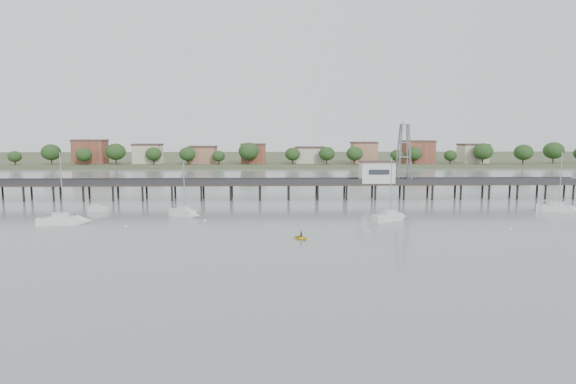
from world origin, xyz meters
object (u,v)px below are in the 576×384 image
Objects in this scene: sailboat_a at (69,221)px; sailboat_b at (187,213)px; sailboat_e at (563,209)px; lattice_tower at (404,154)px; yellow_dinghy at (301,239)px; white_tender at (98,209)px; sailboat_c at (393,217)px; pier at (274,184)px.

sailboat_b is at bearing 5.91° from sailboat_a.
lattice_tower is at bearing 168.39° from sailboat_e.
sailboat_b reaches higher than yellow_dinghy.
sailboat_b is 20.84m from white_tender.
sailboat_a is at bearing 151.01° from sailboat_c.
sailboat_c is 23.55m from yellow_dinghy.
pier is 9.68× the size of lattice_tower.
white_tender is at bearing -156.64° from sailboat_e.
sailboat_c is at bearing -108.30° from lattice_tower.
sailboat_a is at bearing -139.42° from pier.
lattice_tower is 36.01m from sailboat_e.
sailboat_b is 0.82× the size of sailboat_a.
sailboat_e is 59.74m from yellow_dinghy.
sailboat_b is (-16.87, -24.10, -3.14)m from pier.
sailboat_c is 1.11× the size of sailboat_b.
sailboat_b is 2.51× the size of white_tender.
pier is at bearing 26.58° from sailboat_a.
sailboat_c is 39.07m from sailboat_b.
lattice_tower reaches higher than pier.
yellow_dinghy is (-27.51, -44.38, -11.10)m from lattice_tower.
sailboat_c is at bearing -11.95° from sailboat_a.
yellow_dinghy is (20.86, -20.28, -0.65)m from sailboat_b.
pier is at bearing 69.40° from yellow_dinghy.
lattice_tower is 3.53× the size of white_tender.
sailboat_a reaches higher than sailboat_b.
white_tender is (-67.97, -17.00, -10.61)m from lattice_tower.
sailboat_c is at bearing 25.53° from sailboat_b.
sailboat_e is (27.41, -20.88, -10.46)m from lattice_tower.
sailboat_c is 0.95× the size of sailboat_e.
yellow_dinghy is (40.46, -27.38, -0.49)m from white_tender.
sailboat_a is (-36.39, -31.16, -3.15)m from pier.
sailboat_e is (58.91, -20.88, -3.15)m from pier.
sailboat_b is 0.86× the size of sailboat_e.
sailboat_a is 3.07× the size of white_tender.
sailboat_a reaches higher than sailboat_e.
sailboat_e is (95.29, 10.29, 0.00)m from sailboat_a.
lattice_tower is 1.15× the size of sailboat_a.
white_tender is (-58.35, 12.08, -0.16)m from sailboat_c.
sailboat_b is at bearing -125.00° from pier.
lattice_tower is 75.42m from sailboat_a.
pier is at bearing -180.00° from lattice_tower.
white_tender is (-95.38, 3.88, -0.16)m from sailboat_e.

